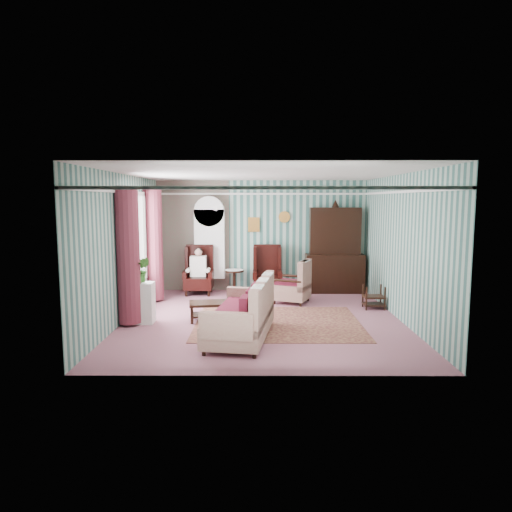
{
  "coord_description": "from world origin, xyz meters",
  "views": [
    {
      "loc": [
        -0.1,
        -8.99,
        2.39
      ],
      "look_at": [
        -0.13,
        0.6,
        1.21
      ],
      "focal_mm": 32.0,
      "sensor_mm": 36.0,
      "label": 1
    }
  ],
  "objects_px": {
    "bookcase": "(210,249)",
    "plant_stand": "(140,303)",
    "dresser_hutch": "(335,247)",
    "wingback_left": "(199,270)",
    "round_side_table": "(234,282)",
    "coffee_table": "(210,311)",
    "floral_armchair": "(292,281)",
    "wingback_right": "(267,270)",
    "nest_table": "(374,297)",
    "seated_woman": "(199,271)",
    "sofa": "(240,311)"
  },
  "relations": [
    {
      "from": "wingback_right",
      "to": "floral_armchair",
      "type": "xyz_separation_m",
      "value": [
        0.55,
        -0.95,
        -0.1
      ]
    },
    {
      "from": "dresser_hutch",
      "to": "wingback_left",
      "type": "height_order",
      "value": "dresser_hutch"
    },
    {
      "from": "bookcase",
      "to": "wingback_left",
      "type": "distance_m",
      "value": 0.68
    },
    {
      "from": "dresser_hutch",
      "to": "seated_woman",
      "type": "bearing_deg",
      "value": -175.59
    },
    {
      "from": "seated_woman",
      "to": "nest_table",
      "type": "bearing_deg",
      "value": -20.85
    },
    {
      "from": "bookcase",
      "to": "floral_armchair",
      "type": "xyz_separation_m",
      "value": [
        2.05,
        -1.34,
        -0.6
      ]
    },
    {
      "from": "bookcase",
      "to": "plant_stand",
      "type": "xyz_separation_m",
      "value": [
        -1.05,
        -3.14,
        -0.72
      ]
    },
    {
      "from": "dresser_hutch",
      "to": "nest_table",
      "type": "height_order",
      "value": "dresser_hutch"
    },
    {
      "from": "wingback_right",
      "to": "coffee_table",
      "type": "xyz_separation_m",
      "value": [
        -1.2,
        -2.56,
        -0.44
      ]
    },
    {
      "from": "wingback_left",
      "to": "coffee_table",
      "type": "height_order",
      "value": "wingback_left"
    },
    {
      "from": "wingback_left",
      "to": "seated_woman",
      "type": "bearing_deg",
      "value": 0.0
    },
    {
      "from": "wingback_left",
      "to": "nest_table",
      "type": "bearing_deg",
      "value": -20.85
    },
    {
      "from": "round_side_table",
      "to": "floral_armchair",
      "type": "distance_m",
      "value": 1.79
    },
    {
      "from": "plant_stand",
      "to": "coffee_table",
      "type": "distance_m",
      "value": 1.38
    },
    {
      "from": "wingback_right",
      "to": "seated_woman",
      "type": "bearing_deg",
      "value": 180.0
    },
    {
      "from": "dresser_hutch",
      "to": "plant_stand",
      "type": "height_order",
      "value": "dresser_hutch"
    },
    {
      "from": "plant_stand",
      "to": "nest_table",
      "type": "bearing_deg",
      "value": 13.84
    },
    {
      "from": "wingback_right",
      "to": "floral_armchair",
      "type": "distance_m",
      "value": 1.1
    },
    {
      "from": "wingback_left",
      "to": "floral_armchair",
      "type": "relative_size",
      "value": 1.2
    },
    {
      "from": "bookcase",
      "to": "plant_stand",
      "type": "bearing_deg",
      "value": -108.49
    },
    {
      "from": "bookcase",
      "to": "coffee_table",
      "type": "distance_m",
      "value": 3.11
    },
    {
      "from": "coffee_table",
      "to": "plant_stand",
      "type": "bearing_deg",
      "value": -171.87
    },
    {
      "from": "wingback_left",
      "to": "plant_stand",
      "type": "bearing_deg",
      "value": -106.22
    },
    {
      "from": "nest_table",
      "to": "floral_armchair",
      "type": "relative_size",
      "value": 0.52
    },
    {
      "from": "wingback_left",
      "to": "wingback_right",
      "type": "xyz_separation_m",
      "value": [
        1.75,
        0.0,
        0.0
      ]
    },
    {
      "from": "wingback_left",
      "to": "floral_armchair",
      "type": "bearing_deg",
      "value": -22.44
    },
    {
      "from": "sofa",
      "to": "coffee_table",
      "type": "distance_m",
      "value": 1.41
    },
    {
      "from": "plant_stand",
      "to": "floral_armchair",
      "type": "distance_m",
      "value": 3.59
    },
    {
      "from": "wingback_right",
      "to": "nest_table",
      "type": "relative_size",
      "value": 2.31
    },
    {
      "from": "wingback_right",
      "to": "sofa",
      "type": "relative_size",
      "value": 0.59
    },
    {
      "from": "dresser_hutch",
      "to": "wingback_left",
      "type": "xyz_separation_m",
      "value": [
        -3.5,
        -0.27,
        -0.55
      ]
    },
    {
      "from": "plant_stand",
      "to": "seated_woman",
      "type": "bearing_deg",
      "value": 73.78
    },
    {
      "from": "seated_woman",
      "to": "nest_table",
      "type": "distance_m",
      "value": 4.37
    },
    {
      "from": "plant_stand",
      "to": "coffee_table",
      "type": "height_order",
      "value": "plant_stand"
    },
    {
      "from": "sofa",
      "to": "floral_armchair",
      "type": "xyz_separation_m",
      "value": [
        1.1,
        2.82,
        0.03
      ]
    },
    {
      "from": "seated_woman",
      "to": "plant_stand",
      "type": "xyz_separation_m",
      "value": [
        -0.8,
        -2.75,
        -0.19
      ]
    },
    {
      "from": "wingback_left",
      "to": "round_side_table",
      "type": "height_order",
      "value": "wingback_left"
    },
    {
      "from": "sofa",
      "to": "plant_stand",
      "type": "bearing_deg",
      "value": 71.61
    },
    {
      "from": "dresser_hutch",
      "to": "coffee_table",
      "type": "height_order",
      "value": "dresser_hutch"
    },
    {
      "from": "bookcase",
      "to": "wingback_left",
      "type": "bearing_deg",
      "value": -122.66
    },
    {
      "from": "round_side_table",
      "to": "sofa",
      "type": "height_order",
      "value": "sofa"
    },
    {
      "from": "dresser_hutch",
      "to": "floral_armchair",
      "type": "xyz_separation_m",
      "value": [
        -1.2,
        -1.22,
        -0.66
      ]
    },
    {
      "from": "bookcase",
      "to": "wingback_right",
      "type": "xyz_separation_m",
      "value": [
        1.5,
        -0.39,
        -0.5
      ]
    },
    {
      "from": "wingback_right",
      "to": "plant_stand",
      "type": "bearing_deg",
      "value": -132.84
    },
    {
      "from": "dresser_hutch",
      "to": "coffee_table",
      "type": "distance_m",
      "value": 4.2
    },
    {
      "from": "round_side_table",
      "to": "coffee_table",
      "type": "xyz_separation_m",
      "value": [
        -0.35,
        -2.71,
        -0.11
      ]
    },
    {
      "from": "plant_stand",
      "to": "sofa",
      "type": "height_order",
      "value": "sofa"
    },
    {
      "from": "round_side_table",
      "to": "coffee_table",
      "type": "distance_m",
      "value": 2.73
    },
    {
      "from": "wingback_right",
      "to": "nest_table",
      "type": "height_order",
      "value": "wingback_right"
    },
    {
      "from": "floral_armchair",
      "to": "coffee_table",
      "type": "bearing_deg",
      "value": 154.87
    }
  ]
}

